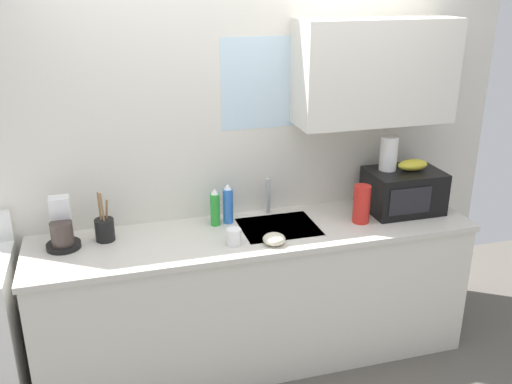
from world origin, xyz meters
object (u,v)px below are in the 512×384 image
at_px(coffee_maker, 62,229).
at_px(dish_soap_bottle_blue, 228,204).
at_px(paper_towel_roll, 389,153).
at_px(utensil_crock, 105,229).
at_px(microwave, 403,191).
at_px(dish_soap_bottle_green, 215,208).
at_px(mug_white, 234,237).
at_px(small_bowl, 274,239).
at_px(cereal_canister, 362,204).
at_px(banana_bunch, 413,165).

relative_size(coffee_maker, dish_soap_bottle_blue, 1.10).
height_order(paper_towel_roll, utensil_crock, paper_towel_roll).
height_order(microwave, dish_soap_bottle_green, microwave).
height_order(paper_towel_roll, coffee_maker, paper_towel_roll).
bearing_deg(mug_white, dish_soap_bottle_blue, 82.64).
xyz_separation_m(microwave, utensil_crock, (-1.87, 0.07, -0.06)).
xyz_separation_m(mug_white, small_bowl, (0.22, -0.06, -0.02)).
distance_m(cereal_canister, utensil_crock, 1.54).
height_order(coffee_maker, dish_soap_bottle_green, coffee_maker).
distance_m(utensil_crock, small_bowl, 0.97).
xyz_separation_m(banana_bunch, mug_white, (-1.22, -0.19, -0.26)).
height_order(paper_towel_roll, dish_soap_bottle_blue, paper_towel_roll).
bearing_deg(coffee_maker, utensil_crock, 2.84).
relative_size(microwave, cereal_canister, 1.93).
distance_m(coffee_maker, small_bowl, 1.19).
relative_size(dish_soap_bottle_blue, mug_white, 2.67).
height_order(microwave, coffee_maker, coffee_maker).
distance_m(coffee_maker, cereal_canister, 1.77).
xyz_separation_m(banana_bunch, small_bowl, (-1.00, -0.25, -0.27)).
height_order(banana_bunch, small_bowl, banana_bunch).
distance_m(banana_bunch, small_bowl, 1.07).
bearing_deg(dish_soap_bottle_green, coffee_maker, -177.06).
height_order(banana_bunch, dish_soap_bottle_blue, banana_bunch).
distance_m(microwave, banana_bunch, 0.18).
bearing_deg(utensil_crock, coffee_maker, -177.16).
xyz_separation_m(microwave, dish_soap_bottle_blue, (-1.13, 0.12, -0.02)).
height_order(microwave, dish_soap_bottle_blue, microwave).
bearing_deg(paper_towel_roll, coffee_maker, 179.76).
bearing_deg(mug_white, cereal_canister, 6.19).
height_order(coffee_maker, mug_white, coffee_maker).
height_order(coffee_maker, cereal_canister, coffee_maker).
relative_size(dish_soap_bottle_green, utensil_crock, 0.80).
relative_size(mug_white, utensil_crock, 0.32).
distance_m(dish_soap_bottle_green, mug_white, 0.30).
distance_m(banana_bunch, cereal_canister, 0.44).
xyz_separation_m(microwave, cereal_canister, (-0.34, -0.10, -0.02)).
xyz_separation_m(microwave, small_bowl, (-0.95, -0.25, -0.10)).
bearing_deg(utensil_crock, mug_white, -20.36).
distance_m(paper_towel_roll, coffee_maker, 2.02).
xyz_separation_m(cereal_canister, small_bowl, (-0.61, -0.15, -0.09)).
distance_m(banana_bunch, dish_soap_bottle_green, 1.28).
height_order(cereal_canister, small_bowl, cereal_canister).
bearing_deg(coffee_maker, paper_towel_roll, -0.24).
distance_m(paper_towel_roll, small_bowl, 0.97).
xyz_separation_m(banana_bunch, cereal_canister, (-0.39, -0.10, -0.19)).
bearing_deg(dish_soap_bottle_blue, utensil_crock, -176.15).
xyz_separation_m(coffee_maker, dish_soap_bottle_blue, (0.97, 0.06, 0.02)).
height_order(coffee_maker, small_bowl, coffee_maker).
bearing_deg(small_bowl, cereal_canister, 13.81).
distance_m(paper_towel_roll, utensil_crock, 1.80).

